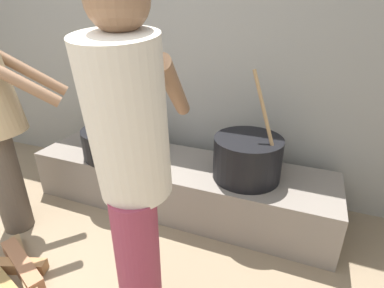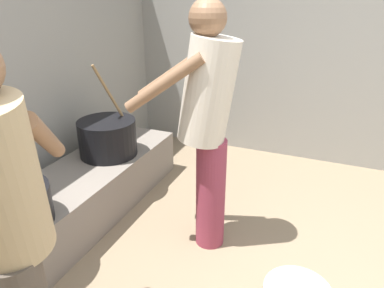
% 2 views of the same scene
% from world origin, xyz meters
% --- Properties ---
extents(block_enclosure_right, '(0.20, 4.79, 2.01)m').
position_xyz_m(block_enclosure_right, '(2.57, 0.00, 1.00)').
color(block_enclosure_right, gray).
rests_on(block_enclosure_right, ground_plane).
extents(hearth_ledge, '(2.37, 0.60, 0.39)m').
position_xyz_m(hearth_ledge, '(0.52, 1.78, 0.20)').
color(hearth_ledge, slate).
rests_on(hearth_ledge, ground_plane).
extents(cooking_pot_main, '(0.54, 0.54, 0.68)m').
position_xyz_m(cooking_pot_main, '(-0.01, 1.73, 0.50)').
color(cooking_pot_main, black).
rests_on(cooking_pot_main, hearth_ledge).
extents(cooking_pot_secondary, '(0.47, 0.47, 0.75)m').
position_xyz_m(cooking_pot_secondary, '(1.05, 1.76, 0.54)').
color(cooking_pot_secondary, black).
rests_on(cooking_pot_secondary, hearth_ledge).
extents(cook_in_tan_shirt, '(0.71, 0.63, 1.55)m').
position_xyz_m(cook_in_tan_shirt, '(-0.46, 1.10, 0.88)').
color(cook_in_tan_shirt, '#4C4238').
rests_on(cook_in_tan_shirt, ground_plane).
extents(cook_in_cream_shirt, '(0.47, 0.73, 1.63)m').
position_xyz_m(cook_in_cream_shirt, '(0.77, 0.78, 0.94)').
color(cook_in_cream_shirt, '#8C3347').
rests_on(cook_in_cream_shirt, ground_plane).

